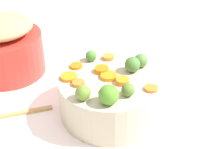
# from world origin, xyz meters

# --- Properties ---
(tabletop) EXTENTS (2.40, 2.40, 0.02)m
(tabletop) POSITION_xyz_m (0.00, 0.00, 0.01)
(tabletop) COLOR white
(tabletop) RESTS_ON ground
(serving_bowl_carrots) EXTENTS (0.25, 0.25, 0.10)m
(serving_bowl_carrots) POSITION_xyz_m (-0.03, -0.04, 0.07)
(serving_bowl_carrots) COLOR #BAAF92
(serving_bowl_carrots) RESTS_ON tabletop
(metal_pot) EXTENTS (0.21, 0.21, 0.12)m
(metal_pot) POSITION_xyz_m (-0.36, 0.11, 0.08)
(metal_pot) COLOR red
(metal_pot) RESTS_ON tabletop
(stuffing_mound) EXTENTS (0.17, 0.17, 0.05)m
(stuffing_mound) POSITION_xyz_m (-0.36, 0.11, 0.17)
(stuffing_mound) COLOR tan
(stuffing_mound) RESTS_ON metal_pot
(carrot_slice_0) EXTENTS (0.04, 0.04, 0.01)m
(carrot_slice_0) POSITION_xyz_m (-0.12, 0.00, 0.12)
(carrot_slice_0) COLOR orange
(carrot_slice_0) RESTS_ON serving_bowl_carrots
(carrot_slice_1) EXTENTS (0.04, 0.04, 0.01)m
(carrot_slice_1) POSITION_xyz_m (-0.00, -0.05, 0.13)
(carrot_slice_1) COLOR orange
(carrot_slice_1) RESTS_ON serving_bowl_carrots
(carrot_slice_2) EXTENTS (0.05, 0.05, 0.01)m
(carrot_slice_2) POSITION_xyz_m (-0.06, -0.01, 0.13)
(carrot_slice_2) COLOR orange
(carrot_slice_2) RESTS_ON serving_bowl_carrots
(carrot_slice_3) EXTENTS (0.04, 0.04, 0.01)m
(carrot_slice_3) POSITION_xyz_m (-0.13, -0.05, 0.12)
(carrot_slice_3) COLOR orange
(carrot_slice_3) RESTS_ON serving_bowl_carrots
(carrot_slice_4) EXTENTS (0.04, 0.04, 0.01)m
(carrot_slice_4) POSITION_xyz_m (-0.03, -0.03, 0.12)
(carrot_slice_4) COLOR orange
(carrot_slice_4) RESTS_ON serving_bowl_carrots
(carrot_slice_5) EXTENTS (0.04, 0.04, 0.01)m
(carrot_slice_5) POSITION_xyz_m (0.07, -0.07, 0.12)
(carrot_slice_5) COLOR orange
(carrot_slice_5) RESTS_ON serving_bowl_carrots
(carrot_slice_6) EXTENTS (0.04, 0.04, 0.01)m
(carrot_slice_6) POSITION_xyz_m (-0.10, -0.07, 0.12)
(carrot_slice_6) COLOR orange
(carrot_slice_6) RESTS_ON serving_bowl_carrots
(carrot_slice_7) EXTENTS (0.04, 0.04, 0.01)m
(carrot_slice_7) POSITION_xyz_m (-0.05, 0.05, 0.12)
(carrot_slice_7) COLOR orange
(carrot_slice_7) RESTS_ON serving_bowl_carrots
(carrot_slice_8) EXTENTS (0.04, 0.04, 0.01)m
(carrot_slice_8) POSITION_xyz_m (-0.03, -0.09, 0.12)
(carrot_slice_8) COLOR orange
(carrot_slice_8) RESTS_ON serving_bowl_carrots
(brussels_sprout_0) EXTENTS (0.04, 0.04, 0.04)m
(brussels_sprout_0) POSITION_xyz_m (-0.02, -0.13, 0.14)
(brussels_sprout_0) COLOR #4E8626
(brussels_sprout_0) RESTS_ON serving_bowl_carrots
(brussels_sprout_1) EXTENTS (0.03, 0.03, 0.03)m
(brussels_sprout_1) POSITION_xyz_m (0.04, 0.03, 0.14)
(brussels_sprout_1) COLOR #53783A
(brussels_sprout_1) RESTS_ON serving_bowl_carrots
(brussels_sprout_2) EXTENTS (0.03, 0.03, 0.03)m
(brussels_sprout_2) POSITION_xyz_m (0.02, -0.10, 0.13)
(brussels_sprout_2) COLOR #53702C
(brussels_sprout_2) RESTS_ON serving_bowl_carrots
(brussels_sprout_3) EXTENTS (0.04, 0.04, 0.04)m
(brussels_sprout_3) POSITION_xyz_m (0.02, 0.00, 0.14)
(brussels_sprout_3) COLOR #457433
(brussels_sprout_3) RESTS_ON serving_bowl_carrots
(brussels_sprout_4) EXTENTS (0.03, 0.03, 0.03)m
(brussels_sprout_4) POSITION_xyz_m (-0.09, 0.04, 0.13)
(brussels_sprout_4) COLOR #458333
(brussels_sprout_4) RESTS_ON serving_bowl_carrots
(brussels_sprout_5) EXTENTS (0.03, 0.03, 0.03)m
(brussels_sprout_5) POSITION_xyz_m (-0.08, -0.13, 0.14)
(brussels_sprout_5) COLOR olive
(brussels_sprout_5) RESTS_ON serving_bowl_carrots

